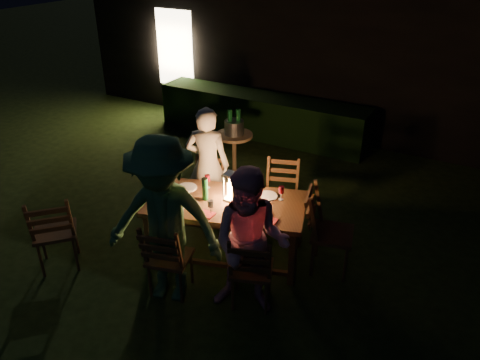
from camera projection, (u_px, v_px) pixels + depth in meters
The scene contains 29 objects.
garden_envelope at pixel (332, 34), 10.17m from camera, with size 40.00×40.00×3.20m.
dining_table at pixel (226, 207), 5.49m from camera, with size 2.03×1.42×0.77m.
chair_near_left at pixel (170, 270), 5.09m from camera, with size 0.54×0.57×0.98m.
chair_near_right at pixel (251, 281), 4.93m from camera, with size 0.57×0.59×0.96m.
chair_far_left at pixel (208, 201), 6.43m from camera, with size 0.52×0.54×0.90m.
chair_far_right at pixel (280, 208), 6.24m from camera, with size 0.56×0.58×0.97m.
chair_end at pixel (329, 245), 5.43m from camera, with size 0.61×0.59×1.08m.
chair_spare at pixel (58, 244), 5.48m from camera, with size 0.68×0.68×1.04m.
person_house_side at pixel (208, 165), 6.22m from camera, with size 0.59×0.39×1.61m, color silver.
person_opp_right at pixel (251, 243), 4.64m from camera, with size 0.79×0.62×1.63m, color #E8A0B8.
person_opp_left at pixel (164, 222), 4.74m from camera, with size 1.22×0.70×1.89m, color #33673E.
lantern at pixel (231, 188), 5.41m from camera, with size 0.16×0.16×0.35m.
plate_far_left at pixel (187, 187), 5.74m from camera, with size 0.25×0.25×0.01m, color white.
plate_near_left at pixel (175, 206), 5.36m from camera, with size 0.25×0.25×0.01m, color white.
plate_far_right at pixel (267, 196), 5.55m from camera, with size 0.25×0.25×0.01m, color white.
plate_near_right at pixel (261, 215), 5.17m from camera, with size 0.25×0.25×0.01m, color white.
wineglass_a at pixel (207, 181), 5.71m from camera, with size 0.06×0.06×0.18m, color #59070F, non-canonical shape.
wineglass_b at pixel (163, 194), 5.44m from camera, with size 0.06×0.06×0.18m, color #59070F, non-canonical shape.
wineglass_c at pixel (247, 210), 5.11m from camera, with size 0.06×0.06×0.18m, color #59070F, non-canonical shape.
wineglass_d at pixel (281, 193), 5.45m from camera, with size 0.06×0.06×0.18m, color #59070F, non-canonical shape.
wineglass_e at pixel (211, 207), 5.17m from camera, with size 0.06×0.06×0.18m, color silver, non-canonical shape.
bottle_table at pixel (205, 189), 5.43m from camera, with size 0.07×0.07×0.28m, color #0F471E.
napkin_left at pixel (206, 214), 5.20m from camera, with size 0.18×0.14×0.01m, color red.
napkin_right at pixel (269, 220), 5.09m from camera, with size 0.18×0.14×0.01m, color red.
phone at pixel (167, 209), 5.30m from camera, with size 0.14×0.07×0.01m, color black.
side_table at pixel (234, 139), 7.29m from camera, with size 0.58×0.58×0.78m.
ice_bucket at pixel (234, 127), 7.20m from camera, with size 0.30×0.30×0.22m, color #A5A8AD.
bottle_bucket_a at pixel (230, 125), 7.16m from camera, with size 0.07×0.07×0.32m, color #0F471E.
bottle_bucket_b at pixel (238, 124), 7.18m from camera, with size 0.07×0.07×0.32m, color #0F471E.
Camera 1 is at (3.34, -3.96, 3.55)m, focal length 35.00 mm.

